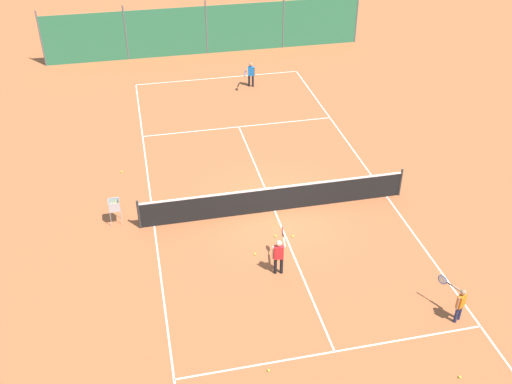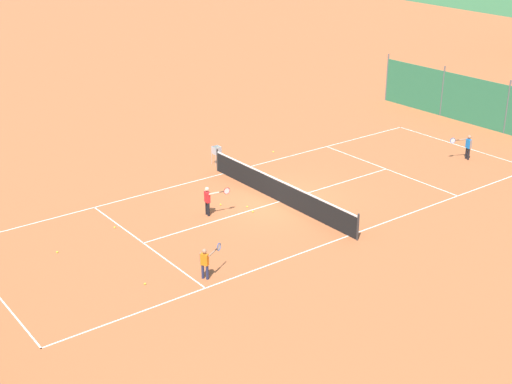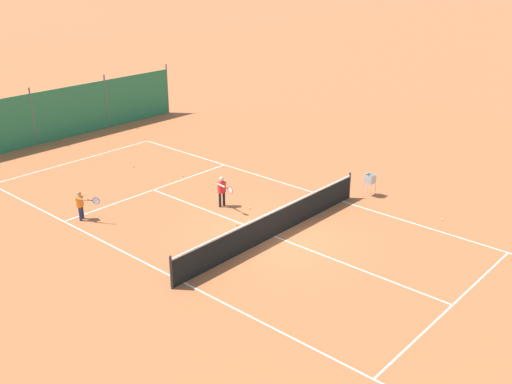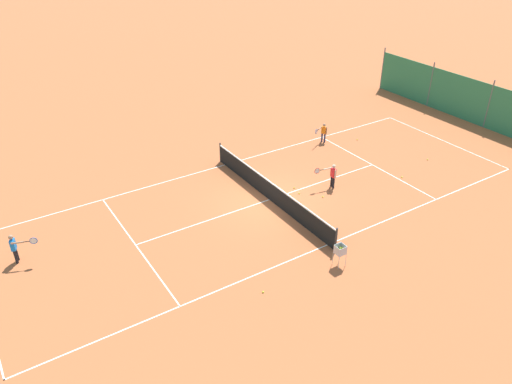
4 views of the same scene
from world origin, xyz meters
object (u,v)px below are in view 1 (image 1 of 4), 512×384
player_near_service (459,301)px  tennis_ball_alley_left (269,370)px  player_near_baseline (251,73)px  tennis_ball_far_corner (122,172)px  player_far_baseline (279,253)px  tennis_ball_by_net_right (275,236)px  tennis_ball_alley_right (293,236)px  tennis_net (275,199)px  tennis_ball_service_box (255,254)px  ball_hopper (114,206)px  tennis_ball_near_corner (460,377)px

player_near_service → tennis_ball_alley_left: size_ratio=16.68×
player_near_baseline → tennis_ball_far_corner: 9.38m
player_far_baseline → tennis_ball_by_net_right: 1.81m
tennis_ball_by_net_right → tennis_ball_alley_right: size_ratio=1.00×
tennis_net → player_near_service: size_ratio=8.34×
player_far_baseline → tennis_ball_service_box: (-0.51, 0.92, -0.67)m
player_near_service → ball_hopper: (-8.86, 6.46, 0.01)m
player_far_baseline → tennis_ball_alley_left: player_far_baseline is taller
player_near_baseline → tennis_ball_alley_left: (-3.18, -17.12, -0.67)m
tennis_net → tennis_ball_by_net_right: tennis_net is taller
player_near_baseline → ball_hopper: size_ratio=1.36×
tennis_ball_by_net_right → player_near_service: bearing=-49.6°
player_far_baseline → tennis_net: bearing=78.2°
tennis_ball_near_corner → tennis_ball_alley_left: size_ratio=1.00×
player_near_service → tennis_ball_alley_right: size_ratio=16.68×
tennis_ball_far_corner → tennis_ball_alley_right: (5.26, -5.23, 0.00)m
player_far_baseline → player_near_baseline: (2.03, 13.57, 0.00)m
player_near_baseline → ball_hopper: 12.04m
player_far_baseline → tennis_ball_by_net_right: (0.32, 1.66, -0.67)m
tennis_ball_by_net_right → tennis_ball_alley_right: 0.56m
player_near_service → tennis_ball_far_corner: size_ratio=16.68×
tennis_ball_far_corner → tennis_ball_near_corner: same height
player_far_baseline → player_near_service: size_ratio=1.09×
tennis_ball_service_box → player_near_service: bearing=-39.1°
tennis_ball_far_corner → tennis_ball_alley_left: same height
tennis_ball_near_corner → ball_hopper: 11.56m
tennis_ball_far_corner → tennis_ball_alley_left: (3.25, -10.33, 0.00)m
player_near_service → tennis_ball_far_corner: player_near_service is taller
player_near_baseline → tennis_ball_alley_right: player_near_baseline is taller
tennis_net → tennis_ball_service_box: (-1.16, -2.17, -0.47)m
player_near_baseline → tennis_ball_alley_left: player_near_baseline is taller
tennis_ball_service_box → ball_hopper: bearing=147.5°
tennis_net → player_near_service: bearing=-59.3°
player_far_baseline → tennis_ball_near_corner: 5.86m
tennis_ball_far_corner → tennis_ball_alley_right: bearing=-44.8°
tennis_ball_alley_right → ball_hopper: 5.90m
player_near_baseline → player_far_baseline: bearing=-98.5°
tennis_ball_by_net_right → tennis_ball_near_corner: size_ratio=1.00×
tennis_net → tennis_ball_far_corner: (-5.05, 3.68, -0.47)m
tennis_ball_far_corner → tennis_ball_service_box: 7.02m
tennis_net → player_far_baseline: (-0.65, -3.09, 0.20)m
tennis_net → player_far_baseline: size_ratio=7.64×
tennis_net → tennis_ball_service_box: size_ratio=139.09×
tennis_ball_alley_left → player_near_service: bearing=6.9°
tennis_ball_far_corner → tennis_ball_by_net_right: size_ratio=1.00×
tennis_ball_far_corner → tennis_net: bearing=-36.1°
player_far_baseline → tennis_ball_alley_right: player_far_baseline is taller
tennis_ball_by_net_right → tennis_ball_alley_left: same height
tennis_ball_near_corner → tennis_ball_alley_left: bearing=165.1°
tennis_ball_near_corner → tennis_ball_alley_right: size_ratio=1.00×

